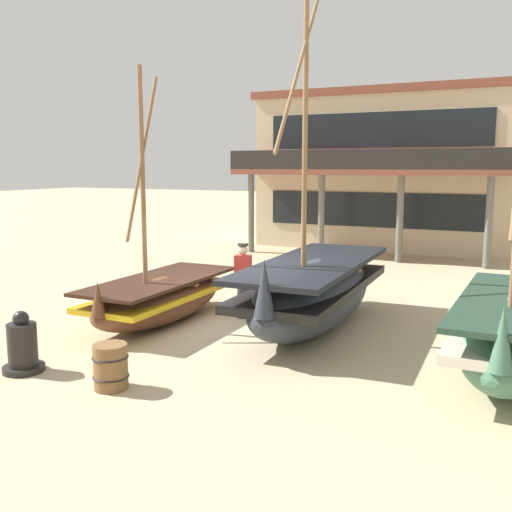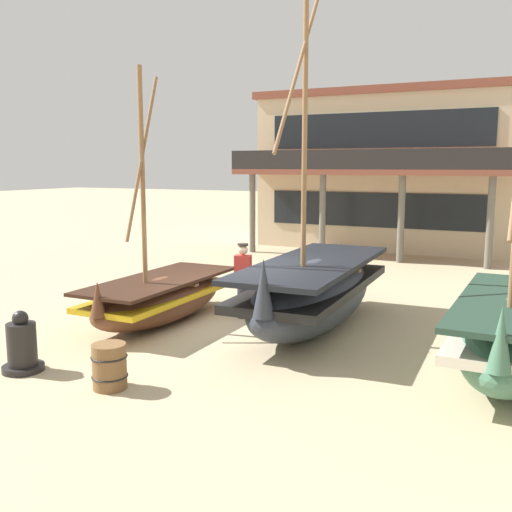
{
  "view_description": "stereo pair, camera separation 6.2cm",
  "coord_description": "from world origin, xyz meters",
  "px_view_note": "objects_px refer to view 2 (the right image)",
  "views": [
    {
      "loc": [
        5.5,
        -10.44,
        3.37
      ],
      "look_at": [
        0.0,
        1.0,
        1.4
      ],
      "focal_mm": 40.74,
      "sensor_mm": 36.0,
      "label": 1
    },
    {
      "loc": [
        5.55,
        -10.41,
        3.37
      ],
      "look_at": [
        0.0,
        1.0,
        1.4
      ],
      "focal_mm": 40.74,
      "sensor_mm": 36.0,
      "label": 2
    }
  ],
  "objects_px": {
    "fishing_boat_far_right": "(511,333)",
    "harbor_building_main": "(392,170)",
    "capstan_winch": "(22,347)",
    "wooden_barrel": "(109,366)",
    "fishing_boat_centre_large": "(313,291)",
    "fishing_boat_near_left": "(160,297)",
    "fisherman_by_hull": "(243,281)"
  },
  "relations": [
    {
      "from": "fishing_boat_centre_large",
      "to": "capstan_winch",
      "type": "relative_size",
      "value": 7.56
    },
    {
      "from": "fishing_boat_centre_large",
      "to": "fisherman_by_hull",
      "type": "xyz_separation_m",
      "value": [
        -1.71,
        0.12,
        0.04
      ]
    },
    {
      "from": "fishing_boat_far_right",
      "to": "wooden_barrel",
      "type": "height_order",
      "value": "fishing_boat_far_right"
    },
    {
      "from": "fishing_boat_far_right",
      "to": "fisherman_by_hull",
      "type": "distance_m",
      "value": 5.7
    },
    {
      "from": "fishing_boat_far_right",
      "to": "fishing_boat_centre_large",
      "type": "bearing_deg",
      "value": 162.9
    },
    {
      "from": "fishing_boat_near_left",
      "to": "fisherman_by_hull",
      "type": "bearing_deg",
      "value": 36.9
    },
    {
      "from": "capstan_winch",
      "to": "fishing_boat_far_right",
      "type": "bearing_deg",
      "value": 24.77
    },
    {
      "from": "capstan_winch",
      "to": "harbor_building_main",
      "type": "distance_m",
      "value": 18.7
    },
    {
      "from": "wooden_barrel",
      "to": "harbor_building_main",
      "type": "relative_size",
      "value": 0.07
    },
    {
      "from": "capstan_winch",
      "to": "wooden_barrel",
      "type": "relative_size",
      "value": 1.47
    },
    {
      "from": "fisherman_by_hull",
      "to": "harbor_building_main",
      "type": "distance_m",
      "value": 13.95
    },
    {
      "from": "fishing_boat_near_left",
      "to": "capstan_winch",
      "type": "relative_size",
      "value": 5.19
    },
    {
      "from": "fishing_boat_far_right",
      "to": "harbor_building_main",
      "type": "relative_size",
      "value": 0.59
    },
    {
      "from": "fishing_boat_far_right",
      "to": "wooden_barrel",
      "type": "xyz_separation_m",
      "value": [
        -5.46,
        -3.32,
        -0.35
      ]
    },
    {
      "from": "fisherman_by_hull",
      "to": "wooden_barrel",
      "type": "height_order",
      "value": "fisherman_by_hull"
    },
    {
      "from": "harbor_building_main",
      "to": "fisherman_by_hull",
      "type": "bearing_deg",
      "value": -90.32
    },
    {
      "from": "capstan_winch",
      "to": "harbor_building_main",
      "type": "relative_size",
      "value": 0.1
    },
    {
      "from": "fishing_boat_near_left",
      "to": "wooden_barrel",
      "type": "distance_m",
      "value": 3.85
    },
    {
      "from": "fishing_boat_centre_large",
      "to": "fisherman_by_hull",
      "type": "relative_size",
      "value": 4.62
    },
    {
      "from": "harbor_building_main",
      "to": "fishing_boat_centre_large",
      "type": "bearing_deg",
      "value": -83.28
    },
    {
      "from": "fishing_boat_far_right",
      "to": "capstan_winch",
      "type": "xyz_separation_m",
      "value": [
        -7.27,
        -3.35,
        -0.29
      ]
    },
    {
      "from": "fishing_boat_centre_large",
      "to": "fisherman_by_hull",
      "type": "bearing_deg",
      "value": 175.94
    },
    {
      "from": "fishing_boat_centre_large",
      "to": "fisherman_by_hull",
      "type": "height_order",
      "value": "fishing_boat_centre_large"
    },
    {
      "from": "fisherman_by_hull",
      "to": "harbor_building_main",
      "type": "relative_size",
      "value": 0.16
    },
    {
      "from": "fishing_boat_far_right",
      "to": "capstan_winch",
      "type": "distance_m",
      "value": 8.01
    },
    {
      "from": "fishing_boat_near_left",
      "to": "fisherman_by_hull",
      "type": "relative_size",
      "value": 3.17
    },
    {
      "from": "fishing_boat_centre_large",
      "to": "harbor_building_main",
      "type": "bearing_deg",
      "value": 96.72
    },
    {
      "from": "wooden_barrel",
      "to": "fishing_boat_far_right",
      "type": "bearing_deg",
      "value": 31.3
    },
    {
      "from": "fishing_boat_far_right",
      "to": "fisherman_by_hull",
      "type": "bearing_deg",
      "value": 166.8
    },
    {
      "from": "fishing_boat_centre_large",
      "to": "fishing_boat_far_right",
      "type": "relative_size",
      "value": 1.25
    },
    {
      "from": "fishing_boat_centre_large",
      "to": "capstan_winch",
      "type": "xyz_separation_m",
      "value": [
        -3.43,
        -4.53,
        -0.39
      ]
    },
    {
      "from": "fisherman_by_hull",
      "to": "capstan_winch",
      "type": "relative_size",
      "value": 1.64
    }
  ]
}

